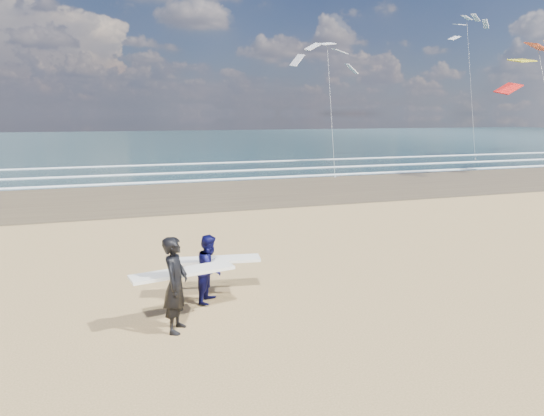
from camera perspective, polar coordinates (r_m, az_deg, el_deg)
name	(u,v)px	position (r m, az deg, el deg)	size (l,w,h in m)	color
wet_sand_strip	(458,179)	(35.67, 21.00, 3.16)	(220.00, 12.00, 0.01)	brown
ocean	(248,140)	(84.51, -2.85, 8.02)	(220.00, 100.00, 0.02)	#173033
foam_breakers	(381,164)	(43.89, 12.68, 5.03)	(220.00, 11.70, 0.05)	white
surfer_near	(176,283)	(10.25, -11.19, -8.67)	(2.26, 1.24, 2.01)	black
surfer_far	(210,268)	(11.74, -7.25, -6.96)	(2.25, 1.28, 1.64)	#0B0B3F
kite_1	(330,95)	(36.89, 6.85, 13.06)	(5.42, 4.70, 10.70)	slate
kite_5	(470,80)	(54.00, 22.31, 13.81)	(4.87, 4.64, 14.99)	slate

